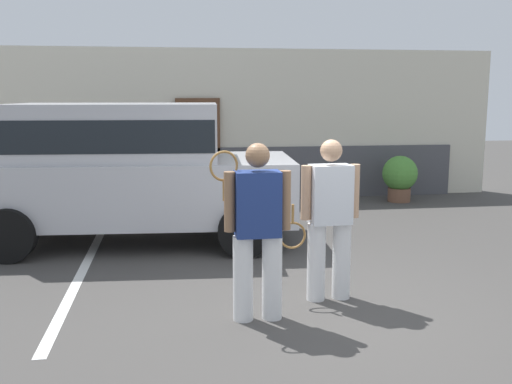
# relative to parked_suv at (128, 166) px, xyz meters

# --- Properties ---
(ground_plane) EXTENTS (40.00, 40.00, 0.00)m
(ground_plane) POSITION_rel_parked_suv_xyz_m (2.12, -3.19, -1.15)
(ground_plane) COLOR #423F3D
(parking_stripe_0) EXTENTS (0.12, 4.40, 0.01)m
(parking_stripe_0) POSITION_rel_parked_suv_xyz_m (-0.50, -1.69, -1.14)
(parking_stripe_0) COLOR silver
(parking_stripe_0) RESTS_ON ground_plane
(house_frontage) EXTENTS (10.85, 0.40, 3.10)m
(house_frontage) POSITION_rel_parked_suv_xyz_m (2.11, 3.50, 0.31)
(house_frontage) COLOR beige
(house_frontage) RESTS_ON ground_plane
(parked_suv) EXTENTS (4.71, 2.40, 2.05)m
(parked_suv) POSITION_rel_parked_suv_xyz_m (0.00, 0.00, 0.00)
(parked_suv) COLOR #B7B7BC
(parked_suv) RESTS_ON ground_plane
(tennis_player_man) EXTENTS (0.78, 0.27, 1.74)m
(tennis_player_man) POSITION_rel_parked_suv_xyz_m (1.44, -3.27, -0.24)
(tennis_player_man) COLOR white
(tennis_player_man) RESTS_ON ground_plane
(tennis_player_woman) EXTENTS (0.90, 0.29, 1.72)m
(tennis_player_woman) POSITION_rel_parked_suv_xyz_m (2.28, -2.81, -0.25)
(tennis_player_woman) COLOR white
(tennis_player_woman) RESTS_ON ground_plane
(potted_plant_by_porch) EXTENTS (0.72, 0.72, 0.94)m
(potted_plant_by_porch) POSITION_rel_parked_suv_xyz_m (5.26, 2.56, -0.62)
(potted_plant_by_porch) COLOR brown
(potted_plant_by_porch) RESTS_ON ground_plane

